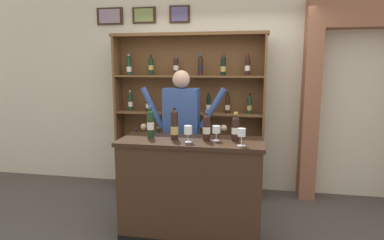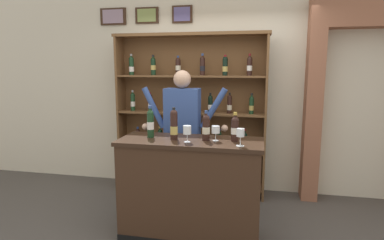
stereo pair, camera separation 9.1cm
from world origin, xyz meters
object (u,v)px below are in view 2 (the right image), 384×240
object	(u,v)px
shopkeeper	(182,125)
tasting_bottle_riserva	(174,125)
tasting_bottle_bianco	(150,123)
wine_shelf	(191,112)
wine_glass_spare	(240,134)
tasting_bottle_brunello	(235,128)
wine_glass_center	(187,131)
tasting_counter	(190,189)
tasting_bottle_prosecco	(206,127)
wine_glass_left	(216,130)

from	to	relation	value
shopkeeper	tasting_bottle_riserva	size ratio (longest dim) A/B	5.30
tasting_bottle_bianco	wine_shelf	bearing A→B (deg)	81.80
tasting_bottle_bianco	wine_glass_spare	size ratio (longest dim) A/B	2.00
tasting_bottle_brunello	wine_glass_center	distance (m)	0.47
tasting_counter	shopkeeper	xyz separation A→B (m)	(-0.23, 0.62, 0.55)
tasting_counter	tasting_bottle_riserva	bearing A→B (deg)	-176.03
wine_glass_center	tasting_bottle_riserva	bearing A→B (deg)	147.31
tasting_bottle_prosecco	wine_glass_left	size ratio (longest dim) A/B	1.99
shopkeeper	tasting_bottle_brunello	bearing A→B (deg)	-41.00
tasting_bottle_prosecco	wine_shelf	bearing A→B (deg)	108.97
wine_glass_center	wine_glass_left	distance (m)	0.29
wine_glass_left	tasting_bottle_bianco	bearing A→B (deg)	177.42
wine_glass_spare	wine_glass_center	world-z (taller)	same
tasting_counter	tasting_bottle_riserva	distance (m)	0.69
tasting_counter	tasting_bottle_brunello	world-z (taller)	tasting_bottle_brunello
wine_shelf	wine_glass_center	size ratio (longest dim) A/B	13.35
shopkeeper	wine_glass_spare	xyz separation A→B (m)	(0.74, -0.78, 0.09)
tasting_counter	tasting_bottle_riserva	world-z (taller)	tasting_bottle_riserva
tasting_bottle_prosecco	wine_glass_left	xyz separation A→B (m)	(0.10, -0.01, -0.03)
tasting_counter	tasting_bottle_brunello	size ratio (longest dim) A/B	5.04
wine_glass_spare	wine_glass_left	xyz separation A→B (m)	(-0.25, 0.16, -0.01)
wine_glass_spare	wine_glass_center	distance (m)	0.52
tasting_counter	wine_glass_left	size ratio (longest dim) A/B	9.64
wine_shelf	wine_glass_left	xyz separation A→B (m)	(0.51, -1.22, 0.00)
shopkeeper	wine_shelf	bearing A→B (deg)	92.69
tasting_bottle_bianco	wine_glass_center	xyz separation A→B (m)	(0.42, -0.14, -0.04)
tasting_counter	wine_glass_left	bearing A→B (deg)	-0.19
tasting_bottle_riserva	tasting_bottle_prosecco	distance (m)	0.33
tasting_bottle_bianco	wine_glass_center	size ratio (longest dim) A/B	2.01
tasting_bottle_riserva	tasting_bottle_brunello	world-z (taller)	tasting_bottle_riserva
tasting_bottle_prosecco	tasting_bottle_brunello	size ratio (longest dim) A/B	1.04
wine_shelf	shopkeeper	xyz separation A→B (m)	(0.03, -0.60, -0.08)
tasting_bottle_riserva	wine_glass_left	world-z (taller)	tasting_bottle_riserva
shopkeeper	tasting_bottle_bianco	xyz separation A→B (m)	(-0.20, -0.59, 0.12)
shopkeeper	tasting_bottle_prosecco	distance (m)	0.73
wine_glass_spare	tasting_bottle_bianco	bearing A→B (deg)	168.41
wine_glass_center	tasting_counter	bearing A→B (deg)	86.21
tasting_bottle_bianco	tasting_bottle_brunello	xyz separation A→B (m)	(0.87, 0.00, -0.02)
wine_shelf	tasting_bottle_riserva	distance (m)	1.24
wine_shelf	tasting_bottle_brunello	bearing A→B (deg)	-59.45
shopkeeper	wine_glass_spare	world-z (taller)	shopkeeper
shopkeeper	wine_glass_left	bearing A→B (deg)	-51.82
tasting_counter	tasting_bottle_riserva	size ratio (longest dim) A/B	4.46
wine_shelf	tasting_bottle_bianco	world-z (taller)	wine_shelf
wine_shelf	wine_glass_spare	distance (m)	1.58
tasting_bottle_bianco	tasting_bottle_riserva	world-z (taller)	tasting_bottle_bianco
tasting_bottle_brunello	wine_glass_left	distance (m)	0.19
wine_shelf	tasting_bottle_brunello	size ratio (longest dim) A/B	7.64
wine_glass_spare	tasting_bottle_prosecco	bearing A→B (deg)	154.14
tasting_bottle_bianco	tasting_bottle_brunello	bearing A→B (deg)	0.15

